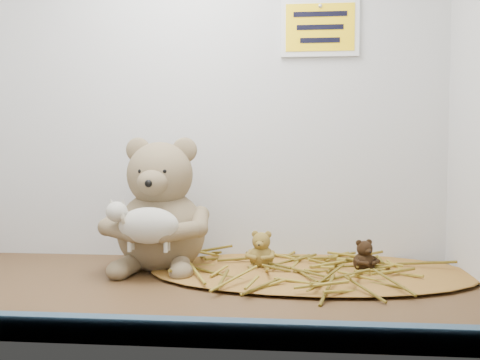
# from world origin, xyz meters

# --- Properties ---
(alcove_shell) EXTENTS (1.20, 0.60, 0.90)m
(alcove_shell) POSITION_xyz_m (0.00, 0.09, 0.45)
(alcove_shell) COLOR #473118
(alcove_shell) RESTS_ON ground
(front_rail) EXTENTS (1.19, 0.02, 0.04)m
(front_rail) POSITION_xyz_m (0.00, -0.29, 0.02)
(front_rail) COLOR #324D60
(front_rail) RESTS_ON shelf_floor
(straw_bed) EXTENTS (0.69, 0.40, 0.01)m
(straw_bed) POSITION_xyz_m (0.28, 0.14, 0.01)
(straw_bed) COLOR brown
(straw_bed) RESTS_ON shelf_floor
(main_teddy) EXTENTS (0.24, 0.25, 0.29)m
(main_teddy) POSITION_xyz_m (-0.05, 0.16, 0.15)
(main_teddy) COLOR #918459
(main_teddy) RESTS_ON shelf_floor
(toy_lamb) EXTENTS (0.16, 0.10, 0.10)m
(toy_lamb) POSITION_xyz_m (-0.05, 0.05, 0.11)
(toy_lamb) COLOR silver
(toy_lamb) RESTS_ON main_teddy
(mini_teddy_tan) EXTENTS (0.07, 0.08, 0.08)m
(mini_teddy_tan) POSITION_xyz_m (0.17, 0.15, 0.05)
(mini_teddy_tan) COLOR olive
(mini_teddy_tan) RESTS_ON straw_bed
(mini_teddy_brown) EXTENTS (0.07, 0.07, 0.07)m
(mini_teddy_brown) POSITION_xyz_m (0.39, 0.13, 0.05)
(mini_teddy_brown) COLOR black
(mini_teddy_brown) RESTS_ON straw_bed
(wall_sign) EXTENTS (0.16, 0.01, 0.11)m
(wall_sign) POSITION_xyz_m (0.30, 0.29, 0.55)
(wall_sign) COLOR yellow
(wall_sign) RESTS_ON back_wall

